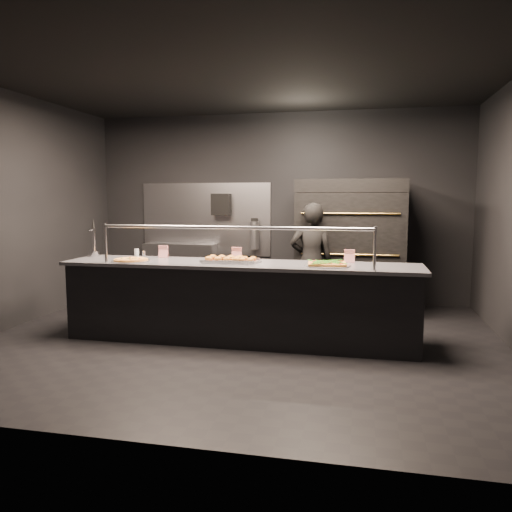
{
  "coord_description": "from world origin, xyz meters",
  "views": [
    {
      "loc": [
        1.39,
        -5.49,
        1.66
      ],
      "look_at": [
        0.15,
        0.2,
        0.98
      ],
      "focal_mm": 35.0,
      "sensor_mm": 36.0,
      "label": 1
    }
  ],
  "objects_px": {
    "fire_extinguisher": "(254,235)",
    "worker": "(311,262)",
    "prep_shelf": "(181,270)",
    "beer_tap": "(94,246)",
    "towel_dispenser": "(221,204)",
    "slider_tray_a": "(225,260)",
    "slider_tray_b": "(240,260)",
    "square_pizza": "(327,264)",
    "round_pizza": "(131,260)",
    "trash_bin": "(229,279)",
    "service_counter": "(239,302)",
    "pizza_oven": "(350,245)"
  },
  "relations": [
    {
      "from": "fire_extinguisher",
      "to": "worker",
      "type": "distance_m",
      "value": 1.61
    },
    {
      "from": "prep_shelf",
      "to": "beer_tap",
      "type": "relative_size",
      "value": 2.51
    },
    {
      "from": "towel_dispenser",
      "to": "slider_tray_a",
      "type": "distance_m",
      "value": 2.57
    },
    {
      "from": "slider_tray_b",
      "to": "square_pizza",
      "type": "bearing_deg",
      "value": -3.93
    },
    {
      "from": "worker",
      "to": "square_pizza",
      "type": "bearing_deg",
      "value": 94.04
    },
    {
      "from": "round_pizza",
      "to": "towel_dispenser",
      "type": "bearing_deg",
      "value": 81.79
    },
    {
      "from": "trash_bin",
      "to": "slider_tray_a",
      "type": "bearing_deg",
      "value": -75.8
    },
    {
      "from": "prep_shelf",
      "to": "slider_tray_a",
      "type": "relative_size",
      "value": 2.24
    },
    {
      "from": "towel_dispenser",
      "to": "slider_tray_b",
      "type": "xyz_separation_m",
      "value": [
        0.9,
        -2.37,
        -0.6
      ]
    },
    {
      "from": "beer_tap",
      "to": "round_pizza",
      "type": "bearing_deg",
      "value": -26.99
    },
    {
      "from": "beer_tap",
      "to": "service_counter",
      "type": "bearing_deg",
      "value": -5.66
    },
    {
      "from": "towel_dispenser",
      "to": "prep_shelf",
      "type": "bearing_deg",
      "value": -174.29
    },
    {
      "from": "slider_tray_a",
      "to": "service_counter",
      "type": "bearing_deg",
      "value": -0.19
    },
    {
      "from": "prep_shelf",
      "to": "square_pizza",
      "type": "bearing_deg",
      "value": -42.3
    },
    {
      "from": "service_counter",
      "to": "beer_tap",
      "type": "bearing_deg",
      "value": 174.34
    },
    {
      "from": "service_counter",
      "to": "trash_bin",
      "type": "xyz_separation_m",
      "value": [
        -0.7,
        2.1,
        -0.1
      ]
    },
    {
      "from": "towel_dispenser",
      "to": "slider_tray_a",
      "type": "xyz_separation_m",
      "value": [
        0.73,
        -2.39,
        -0.6
      ]
    },
    {
      "from": "beer_tap",
      "to": "worker",
      "type": "distance_m",
      "value": 2.84
    },
    {
      "from": "slider_tray_b",
      "to": "worker",
      "type": "relative_size",
      "value": 0.31
    },
    {
      "from": "towel_dispenser",
      "to": "round_pizza",
      "type": "height_order",
      "value": "towel_dispenser"
    },
    {
      "from": "beer_tap",
      "to": "slider_tray_b",
      "type": "height_order",
      "value": "beer_tap"
    },
    {
      "from": "pizza_oven",
      "to": "slider_tray_a",
      "type": "distance_m",
      "value": 2.34
    },
    {
      "from": "worker",
      "to": "trash_bin",
      "type": "bearing_deg",
      "value": -41.92
    },
    {
      "from": "beer_tap",
      "to": "towel_dispenser",
      "type": "bearing_deg",
      "value": 64.75
    },
    {
      "from": "trash_bin",
      "to": "beer_tap",
      "type": "bearing_deg",
      "value": -122.87
    },
    {
      "from": "trash_bin",
      "to": "round_pizza",
      "type": "bearing_deg",
      "value": -104.03
    },
    {
      "from": "worker",
      "to": "pizza_oven",
      "type": "bearing_deg",
      "value": -135.28
    },
    {
      "from": "prep_shelf",
      "to": "towel_dispenser",
      "type": "xyz_separation_m",
      "value": [
        0.7,
        0.07,
        1.1
      ]
    },
    {
      "from": "pizza_oven",
      "to": "square_pizza",
      "type": "relative_size",
      "value": 3.7
    },
    {
      "from": "fire_extinguisher",
      "to": "round_pizza",
      "type": "relative_size",
      "value": 1.11
    },
    {
      "from": "towel_dispenser",
      "to": "slider_tray_b",
      "type": "bearing_deg",
      "value": -69.21
    },
    {
      "from": "pizza_oven",
      "to": "prep_shelf",
      "type": "height_order",
      "value": "pizza_oven"
    },
    {
      "from": "trash_bin",
      "to": "worker",
      "type": "bearing_deg",
      "value": -32.42
    },
    {
      "from": "slider_tray_a",
      "to": "round_pizza",
      "type": "bearing_deg",
      "value": -172.18
    },
    {
      "from": "fire_extinguisher",
      "to": "slider_tray_a",
      "type": "distance_m",
      "value": 2.41
    },
    {
      "from": "pizza_oven",
      "to": "round_pizza",
      "type": "bearing_deg",
      "value": -140.27
    },
    {
      "from": "square_pizza",
      "to": "worker",
      "type": "distance_m",
      "value": 1.3
    },
    {
      "from": "pizza_oven",
      "to": "beer_tap",
      "type": "relative_size",
      "value": 4.0
    },
    {
      "from": "beer_tap",
      "to": "square_pizza",
      "type": "xyz_separation_m",
      "value": [
        2.94,
        -0.24,
        -0.12
      ]
    },
    {
      "from": "service_counter",
      "to": "beer_tap",
      "type": "height_order",
      "value": "beer_tap"
    },
    {
      "from": "beer_tap",
      "to": "square_pizza",
      "type": "bearing_deg",
      "value": -4.67
    },
    {
      "from": "round_pizza",
      "to": "trash_bin",
      "type": "xyz_separation_m",
      "value": [
        0.56,
        2.25,
        -0.57
      ]
    },
    {
      "from": "square_pizza",
      "to": "trash_bin",
      "type": "relative_size",
      "value": 0.72
    },
    {
      "from": "slider_tray_a",
      "to": "square_pizza",
      "type": "relative_size",
      "value": 1.03
    },
    {
      "from": "round_pizza",
      "to": "slider_tray_a",
      "type": "bearing_deg",
      "value": 7.82
    },
    {
      "from": "fire_extinguisher",
      "to": "slider_tray_b",
      "type": "distance_m",
      "value": 2.41
    },
    {
      "from": "service_counter",
      "to": "pizza_oven",
      "type": "xyz_separation_m",
      "value": [
        1.2,
        1.9,
        0.5
      ]
    },
    {
      "from": "prep_shelf",
      "to": "slider_tray_b",
      "type": "distance_m",
      "value": 2.84
    },
    {
      "from": "towel_dispenser",
      "to": "service_counter",
      "type": "bearing_deg",
      "value": -69.37
    },
    {
      "from": "slider_tray_b",
      "to": "trash_bin",
      "type": "bearing_deg",
      "value": 108.72
    }
  ]
}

